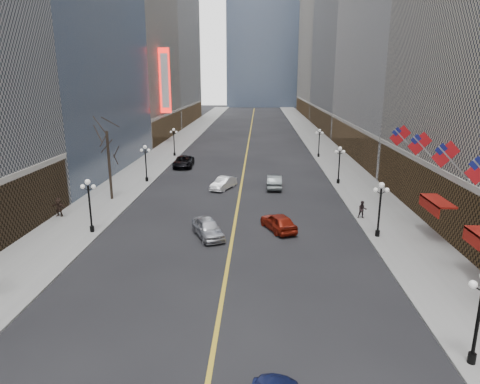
# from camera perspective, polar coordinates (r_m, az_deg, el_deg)

# --- Properties ---
(sidewalk_east) EXTENTS (6.00, 230.00, 0.15)m
(sidewalk_east) POSITION_cam_1_polar(r_m,az_deg,el_deg) (75.15, 11.67, 5.10)
(sidewalk_east) COLOR gray
(sidewalk_east) RESTS_ON ground
(sidewalk_west) EXTENTS (6.00, 230.00, 0.15)m
(sidewalk_west) POSITION_cam_1_polar(r_m,az_deg,el_deg) (75.92, -9.77, 5.29)
(sidewalk_west) COLOR gray
(sidewalk_west) RESTS_ON ground
(lane_line) EXTENTS (0.25, 200.00, 0.02)m
(lane_line) POSITION_cam_1_polar(r_m,az_deg,el_deg) (84.11, 1.10, 6.40)
(lane_line) COLOR gold
(lane_line) RESTS_ON ground
(bldg_east_c) EXTENTS (26.60, 40.60, 48.80)m
(bldg_east_c) POSITION_cam_1_polar(r_m,az_deg,el_deg) (113.20, 17.87, 20.22)
(bldg_east_c) COLOR gray
(bldg_east_c) RESTS_ON ground
(bldg_east_d) EXTENTS (26.60, 46.60, 62.80)m
(bldg_east_d) POSITION_cam_1_polar(r_m,az_deg,el_deg) (155.76, 13.78, 21.48)
(bldg_east_d) COLOR #B2A893
(bldg_east_d) RESTS_ON ground
(bldg_west_c) EXTENTS (26.60, 30.60, 50.80)m
(bldg_west_c) POSITION_cam_1_polar(r_m,az_deg,el_deg) (96.44, -18.19, 21.82)
(bldg_west_c) COLOR #B2A893
(bldg_west_c) RESTS_ON ground
(streetlamp_east_0) EXTENTS (1.26, 0.44, 4.52)m
(streetlamp_east_0) POSITION_cam_1_polar(r_m,az_deg,el_deg) (21.98, 29.35, -13.39)
(streetlamp_east_0) COLOR black
(streetlamp_east_0) RESTS_ON sidewalk_east
(streetlamp_east_1) EXTENTS (1.26, 0.44, 4.52)m
(streetlamp_east_1) POSITION_cam_1_polar(r_m,az_deg,el_deg) (35.88, 18.17, -1.50)
(streetlamp_east_1) COLOR black
(streetlamp_east_1) RESTS_ON sidewalk_east
(streetlamp_east_2) EXTENTS (1.26, 0.44, 4.52)m
(streetlamp_east_2) POSITION_cam_1_polar(r_m,az_deg,el_deg) (52.95, 13.11, 4.04)
(streetlamp_east_2) COLOR black
(streetlamp_east_2) RESTS_ON sidewalk_east
(streetlamp_east_3) EXTENTS (1.26, 0.44, 4.52)m
(streetlamp_east_3) POSITION_cam_1_polar(r_m,az_deg,el_deg) (70.49, 10.52, 6.85)
(streetlamp_east_3) COLOR black
(streetlamp_east_3) RESTS_ON sidewalk_east
(streetlamp_west_1) EXTENTS (1.26, 0.44, 4.52)m
(streetlamp_west_1) POSITION_cam_1_polar(r_m,az_deg,el_deg) (37.21, -19.45, -1.03)
(streetlamp_west_1) COLOR black
(streetlamp_west_1) RESTS_ON sidewalk_west
(streetlamp_west_2) EXTENTS (1.26, 0.44, 4.52)m
(streetlamp_west_2) POSITION_cam_1_polar(r_m,az_deg,el_deg) (53.86, -12.47, 4.26)
(streetlamp_west_2) COLOR black
(streetlamp_west_2) RESTS_ON sidewalk_west
(streetlamp_west_3) EXTENTS (1.26, 0.44, 4.52)m
(streetlamp_west_3) POSITION_cam_1_polar(r_m,az_deg,el_deg) (71.17, -8.80, 7.00)
(streetlamp_west_3) COLOR black
(streetlamp_west_3) RESTS_ON sidewalk_west
(flag_3) EXTENTS (2.87, 0.12, 2.87)m
(flag_3) POSITION_cam_1_polar(r_m,az_deg,el_deg) (33.34, 25.97, 4.26)
(flag_3) COLOR #B2B2B7
(flag_3) RESTS_ON ground
(flag_4) EXTENTS (2.87, 0.12, 2.87)m
(flag_4) POSITION_cam_1_polar(r_m,az_deg,el_deg) (37.92, 23.06, 5.71)
(flag_4) COLOR #B2B2B7
(flag_4) RESTS_ON ground
(flag_5) EXTENTS (2.87, 0.12, 2.87)m
(flag_5) POSITION_cam_1_polar(r_m,az_deg,el_deg) (42.60, 20.78, 6.84)
(flag_5) COLOR #B2B2B7
(flag_5) RESTS_ON ground
(awning_c) EXTENTS (1.40, 4.00, 0.93)m
(awning_c) POSITION_cam_1_polar(r_m,az_deg,el_deg) (37.23, 24.59, -1.26)
(awning_c) COLOR maroon
(awning_c) RESTS_ON ground
(theatre_marquee) EXTENTS (2.00, 0.55, 12.00)m
(theatre_marquee) POSITION_cam_1_polar(r_m,az_deg,el_deg) (85.04, -9.97, 14.39)
(theatre_marquee) COLOR red
(theatre_marquee) RESTS_ON ground
(tree_west_far) EXTENTS (3.60, 3.60, 7.92)m
(tree_west_far) POSITION_cam_1_polar(r_m,az_deg,el_deg) (46.29, -17.26, 6.41)
(tree_west_far) COLOR #2D231C
(tree_west_far) RESTS_ON sidewalk_west
(car_nb_near) EXTENTS (3.52, 4.91, 1.55)m
(car_nb_near) POSITION_cam_1_polar(r_m,az_deg,el_deg) (35.06, -4.30, -4.81)
(car_nb_near) COLOR #B1B3B9
(car_nb_near) RESTS_ON ground
(car_nb_mid) EXTENTS (3.02, 4.52, 1.41)m
(car_nb_mid) POSITION_cam_1_polar(r_m,az_deg,el_deg) (49.88, -2.22, 1.17)
(car_nb_mid) COLOR silver
(car_nb_mid) RESTS_ON ground
(car_nb_far) EXTENTS (2.91, 5.88, 1.60)m
(car_nb_far) POSITION_cam_1_polar(r_m,az_deg,el_deg) (62.78, -7.53, 4.04)
(car_nb_far) COLOR black
(car_nb_far) RESTS_ON ground
(car_sb_mid) EXTENTS (3.41, 4.77, 1.51)m
(car_sb_mid) POSITION_cam_1_polar(r_m,az_deg,el_deg) (36.60, 5.15, -4.00)
(car_sb_mid) COLOR maroon
(car_sb_mid) RESTS_ON ground
(car_sb_far) EXTENTS (1.81, 4.89, 1.60)m
(car_sb_far) POSITION_cam_1_polar(r_m,az_deg,el_deg) (50.42, 4.59, 1.40)
(car_sb_far) COLOR #4A5051
(car_sb_far) RESTS_ON ground
(ped_east_walk) EXTENTS (0.81, 0.47, 1.64)m
(ped_east_walk) POSITION_cam_1_polar(r_m,az_deg,el_deg) (40.62, 16.00, -2.28)
(ped_east_walk) COLOR black
(ped_east_walk) RESTS_ON sidewalk_east
(ped_west_far) EXTENTS (1.73, 0.84, 1.80)m
(ped_west_far) POSITION_cam_1_polar(r_m,az_deg,el_deg) (43.00, -23.03, -1.85)
(ped_west_far) COLOR #32231C
(ped_west_far) RESTS_ON sidewalk_west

